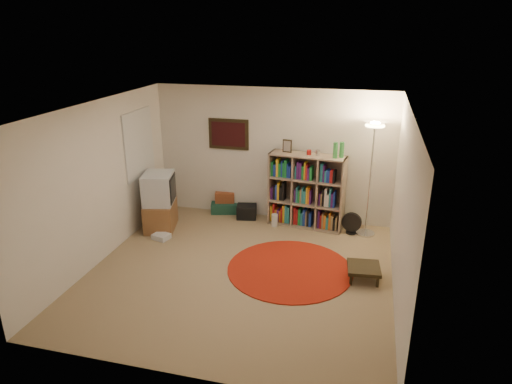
% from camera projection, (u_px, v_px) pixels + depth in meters
% --- Properties ---
extents(room, '(4.54, 4.54, 2.54)m').
position_uv_depth(room, '(236.00, 193.00, 6.58)').
color(room, '#8C7452').
rests_on(room, ground).
extents(bookshelf, '(1.42, 0.56, 1.65)m').
position_uv_depth(bookshelf, '(305.00, 192.00, 8.36)').
color(bookshelf, '#8B735D').
rests_on(bookshelf, ground).
extents(floor_lamp, '(0.47, 0.47, 2.05)m').
position_uv_depth(floor_lamp, '(374.00, 142.00, 7.63)').
color(floor_lamp, silver).
rests_on(floor_lamp, ground).
extents(floor_fan, '(0.36, 0.21, 0.40)m').
position_uv_depth(floor_fan, '(352.00, 223.00, 8.17)').
color(floor_fan, black).
rests_on(floor_fan, ground).
extents(tv_stand, '(0.66, 0.83, 1.06)m').
position_uv_depth(tv_stand, '(160.00, 202.00, 8.29)').
color(tv_stand, brown).
rests_on(tv_stand, ground).
extents(dvd_box, '(0.33, 0.30, 0.09)m').
position_uv_depth(dvd_box, '(161.00, 236.00, 8.02)').
color(dvd_box, silver).
rests_on(dvd_box, ground).
extents(suitcase, '(0.70, 0.55, 0.20)m').
position_uv_depth(suitcase, '(227.00, 207.00, 9.19)').
color(suitcase, '#163E30').
rests_on(suitcase, ground).
extents(wicker_basket, '(0.43, 0.35, 0.22)m').
position_uv_depth(wicker_basket, '(225.00, 196.00, 9.15)').
color(wicker_basket, brown).
rests_on(wicker_basket, suitcase).
extents(duffel_bag, '(0.42, 0.37, 0.26)m').
position_uv_depth(duffel_bag, '(247.00, 212.00, 8.87)').
color(duffel_bag, black).
rests_on(duffel_bag, ground).
extents(paper_towel, '(0.15, 0.15, 0.24)m').
position_uv_depth(paper_towel, '(275.00, 220.00, 8.50)').
color(paper_towel, silver).
rests_on(paper_towel, ground).
extents(red_rug, '(1.93, 1.93, 0.02)m').
position_uv_depth(red_rug, '(290.00, 269.00, 7.03)').
color(red_rug, maroon).
rests_on(red_rug, ground).
extents(side_table, '(0.52, 0.52, 0.22)m').
position_uv_depth(side_table, '(364.00, 268.00, 6.71)').
color(side_table, black).
rests_on(side_table, ground).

